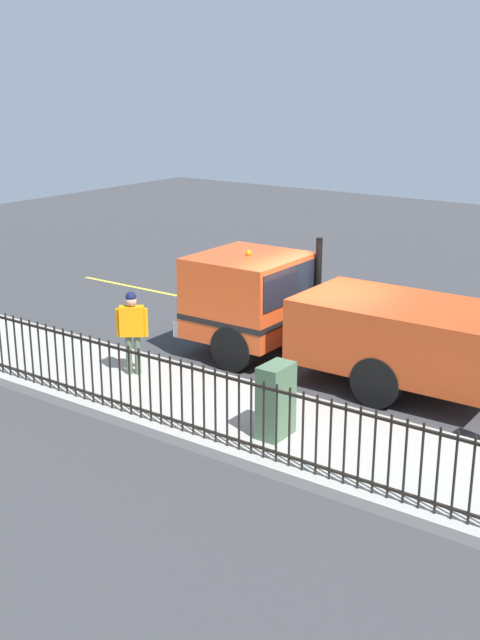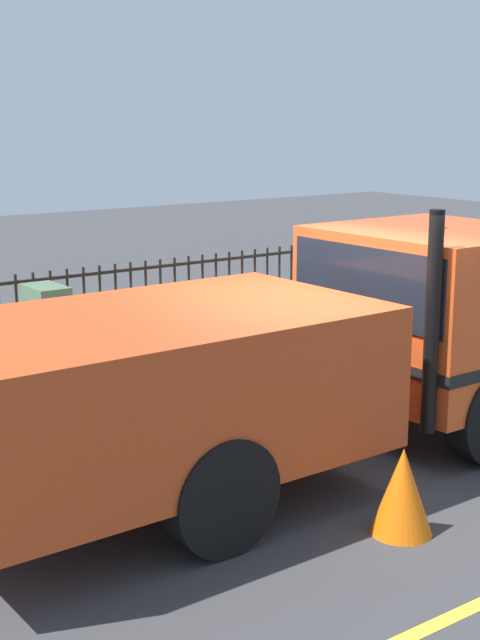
% 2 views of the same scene
% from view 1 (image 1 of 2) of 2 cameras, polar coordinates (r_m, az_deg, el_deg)
% --- Properties ---
extents(ground_plane, '(47.36, 47.36, 0.00)m').
position_cam_1_polar(ground_plane, '(16.45, 5.72, -3.52)').
color(ground_plane, '#38383A').
rests_on(ground_plane, ground).
extents(sidewalk_slab, '(2.77, 21.53, 0.17)m').
position_cam_1_polar(sidewalk_slab, '(14.01, -0.74, -6.84)').
color(sidewalk_slab, '#A3A099').
rests_on(sidewalk_slab, ground).
extents(lane_marking, '(0.12, 19.37, 0.01)m').
position_cam_1_polar(lane_marking, '(18.68, 9.84, -1.15)').
color(lane_marking, yellow).
rests_on(lane_marking, ground).
extents(work_truck, '(2.35, 6.76, 2.54)m').
position_cam_1_polar(work_truck, '(16.00, 5.62, 0.55)').
color(work_truck, '#D84C1E').
rests_on(work_truck, ground).
extents(worker_standing, '(0.46, 0.51, 1.68)m').
position_cam_1_polar(worker_standing, '(15.42, -7.82, -0.30)').
color(worker_standing, orange).
rests_on(worker_standing, sidewalk_slab).
extents(iron_fence, '(0.04, 18.33, 1.27)m').
position_cam_1_polar(iron_fence, '(12.89, -3.85, -5.57)').
color(iron_fence, black).
rests_on(iron_fence, sidewalk_slab).
extents(utility_cabinet, '(0.64, 0.39, 1.23)m').
position_cam_1_polar(utility_cabinet, '(12.79, 2.61, -5.84)').
color(utility_cabinet, '#4C6B4C').
rests_on(utility_cabinet, sidewalk_slab).
extents(traffic_cone, '(0.51, 0.51, 0.73)m').
position_cam_1_polar(traffic_cone, '(17.43, 9.48, -1.20)').
color(traffic_cone, orange).
rests_on(traffic_cone, ground).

